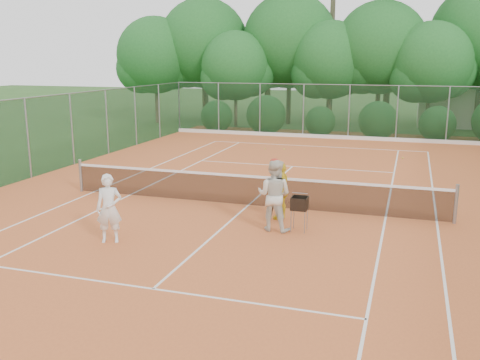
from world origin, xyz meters
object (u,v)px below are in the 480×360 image
player_center_grp (274,195)px  ball_hopper (300,204)px  player_yellow (281,191)px  player_white (109,208)px

player_center_grp → ball_hopper: 0.70m
player_center_grp → player_yellow: (-0.05, 1.06, -0.15)m
player_white → player_yellow: bearing=19.0°
player_yellow → player_center_grp: bearing=5.7°
player_center_grp → ball_hopper: player_center_grp is taller
player_white → player_yellow: 4.78m
player_white → player_yellow: size_ratio=1.06×
player_white → ball_hopper: player_white is taller
ball_hopper → player_yellow: bearing=138.8°
player_center_grp → player_yellow: 1.07m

